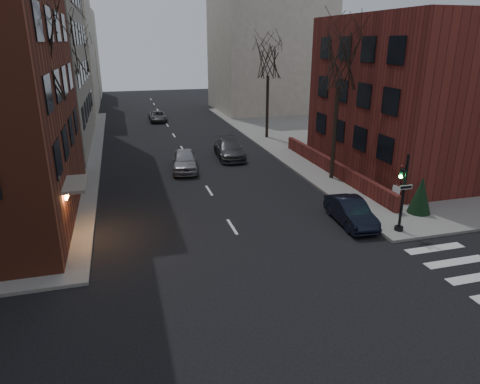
% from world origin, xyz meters
% --- Properties ---
extents(sidewalk_far_right, '(44.00, 44.00, 0.15)m').
position_xyz_m(sidewalk_far_right, '(29.00, 30.00, 0.07)').
color(sidewalk_far_right, gray).
rests_on(sidewalk_far_right, ground).
extents(building_right_brick, '(12.00, 14.00, 11.00)m').
position_xyz_m(building_right_brick, '(16.50, 19.00, 5.50)').
color(building_right_brick, maroon).
rests_on(building_right_brick, ground).
extents(low_wall_right, '(0.35, 16.00, 1.00)m').
position_xyz_m(low_wall_right, '(9.30, 19.00, 0.65)').
color(low_wall_right, maroon).
rests_on(low_wall_right, sidewalk_far_right).
extents(building_distant_la, '(14.00, 16.00, 18.00)m').
position_xyz_m(building_distant_la, '(-15.00, 55.00, 9.00)').
color(building_distant_la, beige).
rests_on(building_distant_la, ground).
extents(building_distant_ra, '(14.00, 14.00, 16.00)m').
position_xyz_m(building_distant_ra, '(15.00, 50.00, 8.00)').
color(building_distant_ra, beige).
rests_on(building_distant_ra, ground).
extents(building_distant_lb, '(10.00, 12.00, 14.00)m').
position_xyz_m(building_distant_lb, '(-13.00, 72.00, 7.00)').
color(building_distant_lb, beige).
rests_on(building_distant_lb, ground).
extents(traffic_signal, '(0.76, 0.44, 4.00)m').
position_xyz_m(traffic_signal, '(7.94, 8.99, 1.91)').
color(traffic_signal, black).
rests_on(traffic_signal, sidewalk_far_right).
extents(tree_left_a, '(4.18, 4.18, 10.26)m').
position_xyz_m(tree_left_a, '(-8.80, 14.00, 8.47)').
color(tree_left_a, '#2D231C').
rests_on(tree_left_a, sidewalk_far_left).
extents(tree_left_b, '(4.40, 4.40, 10.80)m').
position_xyz_m(tree_left_b, '(-8.80, 26.00, 8.91)').
color(tree_left_b, '#2D231C').
rests_on(tree_left_b, sidewalk_far_left).
extents(tree_left_c, '(3.96, 3.96, 9.72)m').
position_xyz_m(tree_left_c, '(-8.80, 40.00, 8.03)').
color(tree_left_c, '#2D231C').
rests_on(tree_left_c, sidewalk_far_left).
extents(tree_right_a, '(3.96, 3.96, 9.72)m').
position_xyz_m(tree_right_a, '(8.80, 18.00, 8.03)').
color(tree_right_a, '#2D231C').
rests_on(tree_right_a, sidewalk_far_right).
extents(tree_right_b, '(3.74, 3.74, 9.18)m').
position_xyz_m(tree_right_b, '(8.80, 32.00, 7.59)').
color(tree_right_b, '#2D231C').
rests_on(tree_right_b, sidewalk_far_right).
extents(streetlamp_near, '(0.36, 0.36, 6.28)m').
position_xyz_m(streetlamp_near, '(-8.20, 22.00, 4.24)').
color(streetlamp_near, black).
rests_on(streetlamp_near, sidewalk_far_left).
extents(streetlamp_far, '(0.36, 0.36, 6.28)m').
position_xyz_m(streetlamp_far, '(-8.20, 42.00, 4.24)').
color(streetlamp_far, black).
rests_on(streetlamp_far, sidewalk_far_left).
extents(parked_sedan, '(1.72, 4.22, 1.36)m').
position_xyz_m(parked_sedan, '(6.20, 10.73, 0.68)').
color(parked_sedan, black).
rests_on(parked_sedan, ground).
extents(car_lane_silver, '(2.47, 4.81, 1.57)m').
position_xyz_m(car_lane_silver, '(-0.80, 23.05, 0.78)').
color(car_lane_silver, '#96959A').
rests_on(car_lane_silver, ground).
extents(car_lane_gray, '(2.45, 5.31, 1.50)m').
position_xyz_m(car_lane_gray, '(3.34, 25.75, 0.75)').
color(car_lane_gray, '#3C3B40').
rests_on(car_lane_gray, ground).
extents(car_lane_far, '(2.02, 4.35, 1.21)m').
position_xyz_m(car_lane_far, '(-0.80, 44.72, 0.60)').
color(car_lane_far, '#414247').
rests_on(car_lane_far, ground).
extents(sandwich_board, '(0.55, 0.68, 0.96)m').
position_xyz_m(sandwich_board, '(10.47, 12.67, 0.63)').
color(sandwich_board, white).
rests_on(sandwich_board, sidewalk_far_right).
extents(evergreen_shrub, '(1.34, 1.34, 2.10)m').
position_xyz_m(evergreen_shrub, '(10.50, 10.75, 1.20)').
color(evergreen_shrub, black).
rests_on(evergreen_shrub, sidewalk_far_right).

